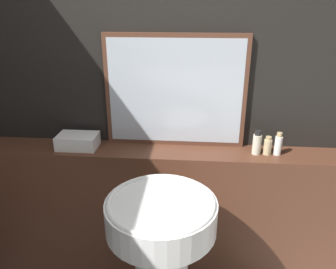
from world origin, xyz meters
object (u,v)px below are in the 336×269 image
(shampoo_bottle, at_px, (257,143))
(mirror, at_px, (175,92))
(pedestal_sink, at_px, (161,254))
(towel_stack, at_px, (78,141))
(lotion_bottle, at_px, (278,145))
(conditioner_bottle, at_px, (268,146))

(shampoo_bottle, bearing_deg, mirror, 168.08)
(pedestal_sink, bearing_deg, towel_stack, 137.98)
(mirror, xyz_separation_m, lotion_bottle, (0.59, -0.10, -0.26))
(shampoo_bottle, distance_m, conditioner_bottle, 0.06)
(towel_stack, height_order, conditioner_bottle, conditioner_bottle)
(towel_stack, relative_size, shampoo_bottle, 1.66)
(pedestal_sink, height_order, lotion_bottle, lotion_bottle)
(shampoo_bottle, relative_size, conditioner_bottle, 1.30)
(towel_stack, distance_m, conditioner_bottle, 1.10)
(mirror, relative_size, towel_stack, 3.50)
(mirror, height_order, towel_stack, mirror)
(towel_stack, height_order, shampoo_bottle, shampoo_bottle)
(mirror, bearing_deg, lotion_bottle, -9.58)
(mirror, height_order, conditioner_bottle, mirror)
(lotion_bottle, bearing_deg, conditioner_bottle, 180.00)
(mirror, bearing_deg, shampoo_bottle, -11.92)
(shampoo_bottle, bearing_deg, pedestal_sink, -135.11)
(towel_stack, relative_size, lotion_bottle, 1.75)
(towel_stack, height_order, lotion_bottle, lotion_bottle)
(pedestal_sink, relative_size, lotion_bottle, 6.62)
(towel_stack, bearing_deg, lotion_bottle, 0.00)
(conditioner_bottle, bearing_deg, shampoo_bottle, -180.00)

